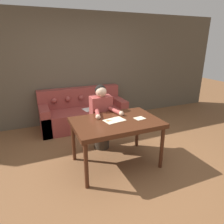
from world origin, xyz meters
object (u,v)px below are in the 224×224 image
dining_table (116,125)px  person (101,118)px  couch (83,113)px  scissors (110,121)px

dining_table → person: (-0.03, 0.59, -0.08)m
dining_table → person: 0.59m
person → couch: bearing=91.5°
couch → scissors: couch is taller
person → scissors: (-0.06, -0.56, 0.16)m
person → scissors: person is taller
couch → person: person is taller
dining_table → couch: (-0.06, 1.79, -0.38)m
person → scissors: 0.59m
couch → scissors: 1.82m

